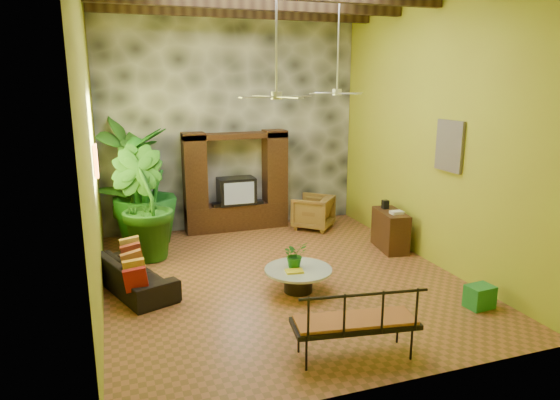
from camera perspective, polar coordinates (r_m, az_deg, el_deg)
name	(u,v)px	position (r m, az deg, el deg)	size (l,w,h in m)	color
ground	(280,276)	(9.06, 0.01, -8.73)	(7.00, 7.00, 0.00)	brown
back_wall	(231,121)	(11.78, -5.62, 8.96)	(6.00, 0.02, 5.00)	gold
left_wall	(90,145)	(7.98, -20.92, 5.94)	(0.02, 7.00, 5.00)	gold
right_wall	(432,131)	(9.82, 16.95, 7.52)	(0.02, 7.00, 5.00)	gold
stone_accent_wall	(232,121)	(11.72, -5.55, 8.94)	(5.98, 0.10, 4.98)	#323439
entertainment_center	(236,189)	(11.65, -5.03, 1.29)	(2.40, 0.55, 2.30)	black
ceiling_fan_front	(276,82)	(7.93, -0.42, 13.32)	(1.28, 1.28, 1.86)	silver
ceiling_fan_back	(337,82)	(10.10, 6.56, 13.30)	(1.28, 1.28, 1.86)	silver
wall_art_mask	(96,161)	(9.02, -20.31, 4.21)	(0.06, 0.32, 0.55)	#BF7B16
wall_art_painting	(450,146)	(9.34, 18.81, 5.87)	(0.06, 0.70, 0.90)	#26518C
sofa	(134,274)	(8.76, -16.36, -8.13)	(1.91, 0.75, 0.56)	black
wicker_armchair	(313,212)	(11.81, 3.81, -1.38)	(0.84, 0.86, 0.78)	olive
tall_plant_a	(129,180)	(11.17, -16.87, 2.21)	(1.42, 0.96, 2.70)	#255D18
tall_plant_b	(142,203)	(9.99, -15.48, -0.38)	(1.22, 0.99, 2.22)	#1E5817
tall_plant_c	(144,186)	(10.94, -15.31, 1.50)	(1.39, 1.39, 2.48)	#185D18
coffee_table	(298,277)	(8.37, 2.09, -8.76)	(1.12, 1.12, 0.40)	black
centerpiece_plant	(295,254)	(8.32, 1.71, -6.24)	(0.39, 0.34, 0.44)	#1A5F19
yellow_tray	(294,271)	(8.17, 1.65, -8.14)	(0.28, 0.20, 0.03)	yellow
iron_bench	(358,320)	(6.44, 8.90, -13.41)	(1.66, 0.80, 0.57)	black
side_console	(390,230)	(10.59, 12.49, -3.40)	(0.45, 1.01, 0.81)	#381912
green_bin	(480,297)	(8.43, 21.86, -10.21)	(0.41, 0.30, 0.36)	#1E741F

